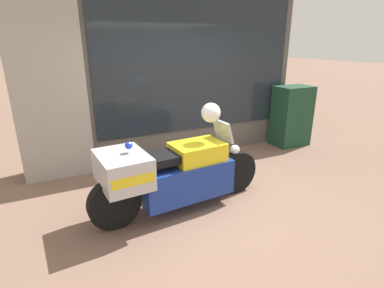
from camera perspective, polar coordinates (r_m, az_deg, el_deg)
The scene contains 6 objects.
ground_plane at distance 4.49m, azimuth 6.23°, elevation -10.14°, with size 60.00×60.00×0.00m, color #7A5B4C.
shop_building at distance 5.57m, azimuth -8.43°, elevation 14.95°, with size 5.27×0.55×3.59m.
window_display at distance 6.16m, azimuth 0.10°, elevation 3.12°, with size 3.73×0.30×2.08m.
paramedic_motorcycle at distance 3.92m, azimuth -3.99°, elevation -5.62°, with size 2.49×0.77×1.15m.
utility_cabinet at distance 6.86m, azimuth 18.43°, elevation 5.08°, with size 0.76×0.52×1.28m, color #193D28.
white_helmet at distance 3.97m, azimuth 3.61°, elevation 5.98°, with size 0.26×0.26×0.26m, color white.
Camera 1 is at (-2.14, -3.29, 2.17)m, focal length 28.00 mm.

